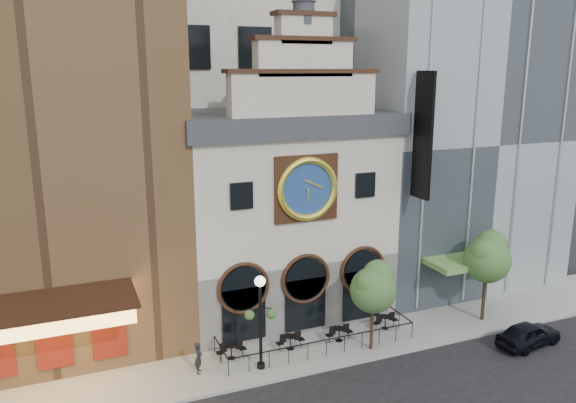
% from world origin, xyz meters
% --- Properties ---
extents(ground, '(120.00, 120.00, 0.00)m').
position_xyz_m(ground, '(0.00, 0.00, 0.00)').
color(ground, black).
rests_on(ground, ground).
extents(sidewalk, '(44.00, 5.00, 0.15)m').
position_xyz_m(sidewalk, '(0.00, 2.50, 0.07)').
color(sidewalk, gray).
rests_on(sidewalk, ground).
extents(clock_building, '(12.60, 8.78, 18.65)m').
position_xyz_m(clock_building, '(0.00, 7.82, 6.69)').
color(clock_building, '#605E5B').
rests_on(clock_building, ground).
extents(theater_building, '(14.00, 15.60, 25.00)m').
position_xyz_m(theater_building, '(-13.00, 9.96, 12.60)').
color(theater_building, brown).
rests_on(theater_building, ground).
extents(retail_building, '(14.00, 14.40, 20.00)m').
position_xyz_m(retail_building, '(12.99, 9.99, 10.14)').
color(retail_building, gray).
rests_on(retail_building, ground).
extents(cafe_railing, '(10.60, 2.60, 0.90)m').
position_xyz_m(cafe_railing, '(0.00, 2.50, 0.60)').
color(cafe_railing, black).
rests_on(cafe_railing, sidewalk).
extents(bistro_0, '(1.58, 0.68, 0.90)m').
position_xyz_m(bistro_0, '(-4.67, 2.79, 0.61)').
color(bistro_0, black).
rests_on(bistro_0, sidewalk).
extents(bistro_1, '(1.58, 0.68, 0.90)m').
position_xyz_m(bistro_1, '(-1.47, 2.57, 0.61)').
color(bistro_1, black).
rests_on(bistro_1, sidewalk).
extents(bistro_2, '(1.58, 0.68, 0.90)m').
position_xyz_m(bistro_2, '(1.37, 2.40, 0.61)').
color(bistro_2, black).
rests_on(bistro_2, sidewalk).
extents(bistro_3, '(1.58, 0.68, 0.90)m').
position_xyz_m(bistro_3, '(4.51, 2.73, 0.61)').
color(bistro_3, black).
rests_on(bistro_3, sidewalk).
extents(car_right, '(4.15, 2.13, 1.35)m').
position_xyz_m(car_right, '(10.80, -1.74, 0.68)').
color(car_right, black).
rests_on(car_right, ground).
extents(pedestrian, '(0.55, 0.68, 1.62)m').
position_xyz_m(pedestrian, '(-6.55, 2.08, 0.96)').
color(pedestrian, black).
rests_on(pedestrian, sidewalk).
extents(lamppost, '(1.53, 0.78, 4.89)m').
position_xyz_m(lamppost, '(-3.57, 1.33, 3.17)').
color(lamppost, black).
rests_on(lamppost, sidewalk).
extents(tree_left, '(2.51, 2.42, 4.84)m').
position_xyz_m(tree_left, '(2.59, 1.00, 3.70)').
color(tree_left, '#382619').
rests_on(tree_left, sidewalk).
extents(tree_right, '(2.81, 2.70, 5.41)m').
position_xyz_m(tree_right, '(10.59, 1.62, 4.11)').
color(tree_right, '#382619').
rests_on(tree_right, sidewalk).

